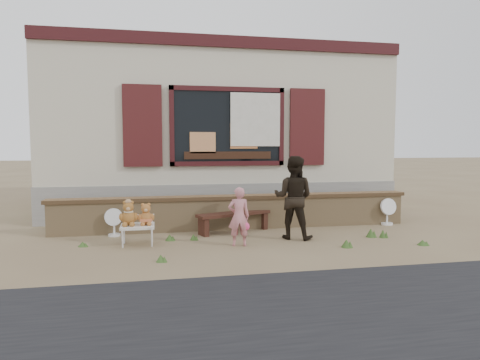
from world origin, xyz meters
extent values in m
plane|color=brown|center=(0.00, 0.00, 0.00)|extent=(80.00, 80.00, 0.00)
cube|color=#BAB296|center=(0.00, 4.50, 2.40)|extent=(8.00, 5.00, 3.20)
cube|color=gray|center=(0.00, 4.50, 0.40)|extent=(8.04, 5.04, 0.80)
cube|color=black|center=(0.00, 1.97, 2.05)|extent=(2.30, 0.04, 1.50)
cube|color=#340F11|center=(0.00, 1.95, 2.85)|extent=(2.50, 0.08, 0.10)
cube|color=#340F11|center=(0.00, 1.95, 1.25)|extent=(2.50, 0.08, 0.10)
cube|color=#340F11|center=(-1.20, 1.95, 2.05)|extent=(0.10, 0.08, 1.70)
cube|color=#340F11|center=(1.20, 1.95, 2.05)|extent=(0.10, 0.08, 1.70)
cube|color=#3B1510|center=(-1.80, 1.94, 2.05)|extent=(0.80, 0.07, 1.70)
cube|color=#3B1510|center=(1.80, 1.94, 2.05)|extent=(0.80, 0.07, 1.70)
cube|color=beige|center=(0.60, 1.90, 2.20)|extent=(1.10, 0.02, 1.15)
cube|color=#340F11|center=(0.00, 1.98, 3.85)|extent=(8.00, 0.12, 0.25)
cube|color=black|center=(0.00, 1.94, 1.43)|extent=(1.90, 0.06, 0.16)
cube|color=tan|center=(-0.55, 1.94, 1.70)|extent=(0.55, 0.06, 0.45)
cube|color=#E08447|center=(0.35, 1.94, 1.85)|extent=(0.60, 0.06, 0.55)
cube|color=tan|center=(0.00, 1.00, 0.30)|extent=(7.00, 0.30, 0.60)
cube|color=brown|center=(0.00, 1.00, 0.63)|extent=(7.10, 0.36, 0.07)
cube|color=black|center=(-0.10, 0.69, 0.35)|extent=(1.49, 0.80, 0.06)
cube|color=black|center=(-0.71, 0.46, 0.16)|extent=(0.18, 0.29, 0.31)
cube|color=black|center=(0.50, 0.91, 0.16)|extent=(0.18, 0.29, 0.31)
cube|color=beige|center=(-1.86, -0.04, 0.32)|extent=(0.55, 0.48, 0.04)
cylinder|color=silver|center=(-2.09, -0.25, 0.15)|extent=(0.03, 0.03, 0.29)
cylinder|color=silver|center=(-1.63, -0.25, 0.15)|extent=(0.03, 0.03, 0.29)
cylinder|color=silver|center=(-2.09, 0.17, 0.15)|extent=(0.03, 0.03, 0.29)
cylinder|color=silver|center=(-1.63, 0.17, 0.15)|extent=(0.03, 0.03, 0.29)
imported|color=#D17D86|center=(-0.22, -0.42, 0.49)|extent=(0.37, 0.26, 0.97)
imported|color=black|center=(0.83, -0.06, 0.73)|extent=(0.89, 0.83, 1.46)
cylinder|color=silver|center=(-2.31, 0.75, 0.02)|extent=(0.22, 0.22, 0.04)
cylinder|color=silver|center=(-2.31, 0.75, 0.16)|extent=(0.04, 0.04, 0.28)
cylinder|color=silver|center=(-2.31, 0.75, 0.36)|extent=(0.33, 0.14, 0.32)
cylinder|color=white|center=(3.16, 0.80, 0.02)|extent=(0.23, 0.23, 0.04)
cylinder|color=white|center=(3.16, 0.80, 0.17)|extent=(0.04, 0.04, 0.30)
cylinder|color=white|center=(3.16, 0.80, 0.38)|extent=(0.35, 0.13, 0.34)
cone|color=#375522|center=(2.77, -0.97, 0.04)|extent=(0.17, 0.17, 0.09)
cone|color=#375522|center=(2.23, -0.24, 0.08)|extent=(0.16, 0.16, 0.16)
cone|color=#375522|center=(2.42, -0.32, 0.07)|extent=(0.13, 0.13, 0.15)
cone|color=#375522|center=(-1.50, -1.15, 0.05)|extent=(0.14, 0.14, 0.10)
cone|color=#375522|center=(1.47, -0.87, 0.07)|extent=(0.17, 0.17, 0.13)
cone|color=#375522|center=(-0.92, 0.15, 0.05)|extent=(0.12, 0.12, 0.11)
cone|color=#375522|center=(-1.33, 0.19, 0.05)|extent=(0.16, 0.16, 0.11)
cone|color=#375522|center=(-2.74, 0.02, 0.04)|extent=(0.15, 0.15, 0.08)
camera|label=1|loc=(-1.55, -7.22, 1.67)|focal=32.00mm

